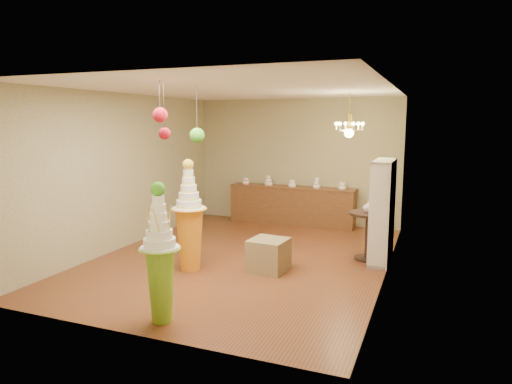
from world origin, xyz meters
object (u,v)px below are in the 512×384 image
at_px(sideboard, 292,205).
at_px(pedestal_green, 160,267).
at_px(pedestal_orange, 190,229).
at_px(round_table, 368,229).

bearing_deg(sideboard, pedestal_green, -89.06).
distance_m(pedestal_orange, sideboard, 3.94).
xyz_separation_m(pedestal_green, sideboard, (-0.09, 5.78, -0.22)).
height_order(pedestal_green, sideboard, pedestal_green).
height_order(sideboard, round_table, sideboard).
bearing_deg(pedestal_green, sideboard, 90.94).
xyz_separation_m(pedestal_orange, round_table, (2.68, 1.66, -0.14)).
bearing_deg(round_table, sideboard, 133.24).
xyz_separation_m(pedestal_orange, sideboard, (0.58, 3.89, -0.22)).
xyz_separation_m(pedestal_green, pedestal_orange, (-0.67, 1.89, 0.00)).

